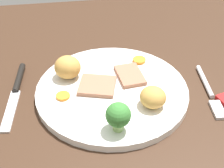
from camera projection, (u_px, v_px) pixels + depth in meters
dining_table at (98, 100)px, 62.76cm from camera, size 120.00×84.00×3.60cm
dinner_plate at (112, 91)px, 60.99cm from camera, size 28.18×28.18×1.40cm
meat_slice_main at (97, 87)px, 60.18cm from camera, size 7.91×7.45×0.80cm
meat_slice_under at (130, 75)px, 63.06cm from camera, size 5.35×7.27×0.80cm
roast_potato_left at (153, 97)px, 55.77cm from camera, size 6.13×6.16×3.63cm
roast_potato_right at (68, 67)px, 62.00cm from camera, size 5.80×5.52×4.44cm
carrot_coin_front at (63, 96)px, 58.44cm from camera, size 2.51×2.51×0.48cm
carrot_coin_back at (139, 60)px, 67.29cm from camera, size 2.65×2.65×0.59cm
broccoli_floret at (118, 116)px, 50.57cm from camera, size 4.05×4.05×5.15cm
fork at (210, 92)px, 61.32cm from camera, size 2.69×15.32×0.90cm
knife at (16, 89)px, 61.86cm from camera, size 3.25×18.55×1.20cm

